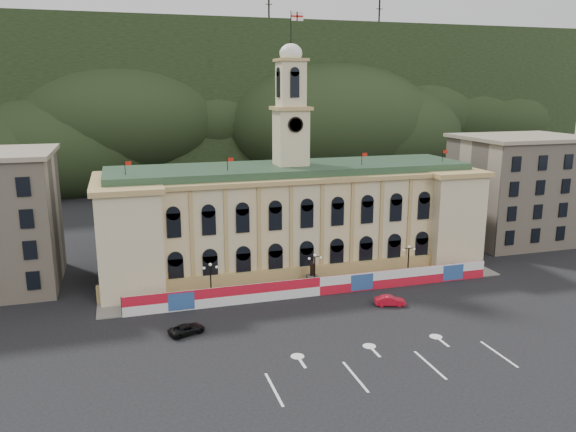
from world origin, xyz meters
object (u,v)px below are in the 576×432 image
object	(u,v)px
statue	(312,279)
red_sedan	(390,301)
lamp_center	(315,269)
black_suv	(187,329)

from	to	relation	value
statue	red_sedan	size ratio (longest dim) A/B	0.92
lamp_center	black_suv	bearing A→B (deg)	-153.89
lamp_center	red_sedan	bearing A→B (deg)	-47.13
statue	black_suv	size ratio (longest dim) A/B	0.83
red_sedan	lamp_center	bearing A→B (deg)	59.37
black_suv	red_sedan	bearing A→B (deg)	-106.65
statue	lamp_center	world-z (taller)	lamp_center
red_sedan	black_suv	xyz separation A→B (m)	(-25.44, -1.05, -0.06)
lamp_center	statue	bearing A→B (deg)	90.00
red_sedan	black_suv	size ratio (longest dim) A/B	0.90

